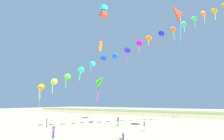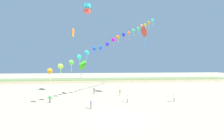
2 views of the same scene
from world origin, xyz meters
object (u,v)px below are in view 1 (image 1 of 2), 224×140
Objects in this scene: person_near_left at (118,120)px; large_kite_low_lead at (101,47)px; person_far_left at (54,130)px; large_kite_outer_drift at (179,14)px; large_kite_mid_trail at (103,11)px; large_kite_high_solo at (98,82)px; person_near_right at (144,125)px; person_mid_center at (47,122)px; person_far_right at (123,132)px.

large_kite_low_lead is at bearing 161.64° from person_near_left.
large_kite_outer_drift is at bearing 35.99° from person_far_left.
person_far_left is at bearing -84.09° from large_kite_mid_trail.
large_kite_high_solo is at bearing -146.26° from person_near_left.
person_near_right is at bearing 56.77° from person_far_left.
large_kite_mid_trail is 0.44× the size of large_kite_high_solo.
large_kite_low_lead is at bearing 73.14° from person_mid_center.
person_near_left is at bearing 153.89° from person_near_right.
person_mid_center is 1.03× the size of person_far_left.
person_far_right is 0.72× the size of large_kite_mid_trail.
large_kite_high_solo is (-10.08, 7.95, 6.98)m from person_far_right.
large_kite_low_lead is at bearing 161.50° from large_kite_outer_drift.
large_kite_outer_drift is at bearing -18.56° from person_near_left.
person_near_left is at bearing 161.44° from large_kite_outer_drift.
large_kite_high_solo is (-3.10, -2.07, 6.91)m from person_near_left.
large_kite_high_solo is at bearing -56.52° from large_kite_low_lead.
large_kite_outer_drift is at bearing -9.75° from person_near_right.
large_kite_outer_drift reaches higher than person_near_right.
person_mid_center is 11.10m from large_kite_high_solo.
large_kite_high_solo is (-9.62, 1.12, 6.97)m from person_near_right.
person_far_left is 0.30× the size of large_kite_outer_drift.
person_far_right is 14.61m from large_kite_high_solo.
large_kite_high_solo is at bearing 173.35° from person_near_right.
large_kite_high_solo reaches higher than person_near_left.
large_kite_mid_trail is at bearing 95.91° from person_far_left.
person_mid_center reaches higher than person_near_right.
large_kite_high_solo reaches higher than person_near_right.
person_far_left is (-0.37, -13.70, -0.07)m from person_near_left.
large_kite_high_solo is 17.86m from large_kite_outer_drift.
large_kite_high_solo is (2.63, -3.97, -8.57)m from large_kite_low_lead.
large_kite_outer_drift is (15.75, -2.17, 8.14)m from large_kite_high_solo.
large_kite_low_lead reaches higher than person_far_right.
person_near_left is 20.85m from large_kite_mid_trail.
large_kite_outer_drift is at bearing -7.86° from large_kite_high_solo.
person_mid_center is 0.31× the size of large_kite_outer_drift.
person_mid_center is at bearing -141.73° from large_kite_mid_trail.
large_kite_low_lead is at bearing 136.82° from person_far_right.
person_far_right is at bearing -86.12° from person_near_right.
person_near_right is 0.56× the size of large_kite_low_lead.
person_mid_center reaches higher than person_far_right.
person_far_left is 0.31× the size of large_kite_high_solo.
person_far_left is (-6.88, -10.51, 0.00)m from person_near_right.
large_kite_mid_trail is at bearing 176.47° from person_near_right.
person_far_left is 22.67m from large_kite_low_lead.
person_far_left is at bearing -91.54° from person_near_left.
large_kite_high_solo is at bearing 48.09° from person_mid_center.
large_kite_low_lead is at bearing 132.54° from large_kite_mid_trail.
large_kite_low_lead is (-12.71, 11.93, 15.56)m from person_far_right.
large_kite_low_lead is (3.16, 10.42, 15.52)m from person_mid_center.
person_near_right is 16.34m from large_kite_outer_drift.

